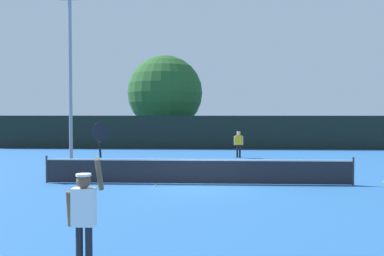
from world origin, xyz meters
name	(u,v)px	position (x,y,z in m)	size (l,w,h in m)	color
ground_plane	(197,184)	(0.00, 0.00, 0.00)	(120.00, 120.00, 0.00)	#235693
tennis_net	(197,171)	(0.00, 0.00, 0.51)	(11.92, 0.08, 1.07)	#232328
perimeter_fence	(205,132)	(0.00, 16.38, 1.28)	(34.13, 0.12, 2.55)	black
player_serving	(85,208)	(-1.53, -9.51, 1.15)	(0.67, 0.40, 2.58)	white
player_receiving	(239,142)	(2.18, 9.98, 0.98)	(0.57, 0.24, 1.60)	yellow
tennis_ball	(156,185)	(-1.53, -0.63, 0.03)	(0.07, 0.07, 0.07)	#CCE033
light_pole	(70,69)	(-6.81, 5.58, 5.02)	(1.18, 0.28, 8.90)	gray
large_tree	(165,93)	(-3.60, 21.21, 4.52)	(6.55, 6.55, 7.80)	brown
parked_car_near	(180,134)	(-2.42, 23.23, 0.78)	(2.08, 4.28, 1.69)	white
parked_car_mid	(281,134)	(6.98, 24.29, 0.78)	(1.99, 4.24, 1.69)	#B7B7BC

